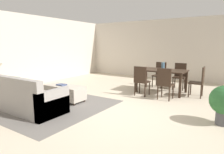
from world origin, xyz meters
TOP-DOWN VIEW (x-y plane):
  - ground_plane at (0.00, 0.00)m, footprint 10.80×10.80m
  - wall_back at (0.00, 5.00)m, footprint 9.00×0.12m
  - wall_left at (-4.50, 0.50)m, footprint 0.12×11.00m
  - area_rug at (-1.77, -0.62)m, footprint 3.00×2.80m
  - couch at (-1.84, -1.21)m, footprint 1.98×0.86m
  - ottoman_table at (-1.69, -0.08)m, footprint 1.18×0.51m
  - dining_table at (0.26, 2.36)m, footprint 1.55×0.91m
  - dining_chair_near_left at (-0.11, 1.58)m, footprint 0.40×0.40m
  - dining_chair_near_right at (0.65, 1.53)m, footprint 0.41×0.41m
  - dining_chair_far_left at (-0.09, 3.19)m, footprint 0.43×0.43m
  - dining_chair_far_right at (0.63, 3.21)m, footprint 0.43×0.43m
  - dining_chair_head_east at (1.42, 2.39)m, footprint 0.42×0.42m
  - vase_centerpiece at (0.28, 2.41)m, footprint 0.10×0.10m
  - book_on_ottoman at (-1.79, -0.11)m, footprint 0.27×0.21m

SIDE VIEW (x-z plane):
  - ground_plane at x=0.00m, z-range 0.00..0.00m
  - area_rug at x=-1.77m, z-range 0.00..0.01m
  - ottoman_table at x=-1.69m, z-range 0.03..0.46m
  - couch at x=-1.84m, z-range -0.14..0.72m
  - book_on_ottoman at x=-1.79m, z-range 0.43..0.46m
  - dining_chair_near_left at x=-0.11m, z-range 0.06..0.98m
  - dining_chair_near_right at x=0.65m, z-range 0.06..0.98m
  - dining_chair_far_left at x=-0.09m, z-range 0.06..0.98m
  - dining_chair_far_right at x=0.63m, z-range 0.06..0.98m
  - dining_chair_head_east at x=1.42m, z-range 0.06..0.98m
  - dining_table at x=0.26m, z-range 0.28..1.04m
  - vase_centerpiece at x=0.28m, z-range 0.76..1.00m
  - wall_back at x=0.00m, z-range 0.00..2.70m
  - wall_left at x=-4.50m, z-range 0.00..2.70m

